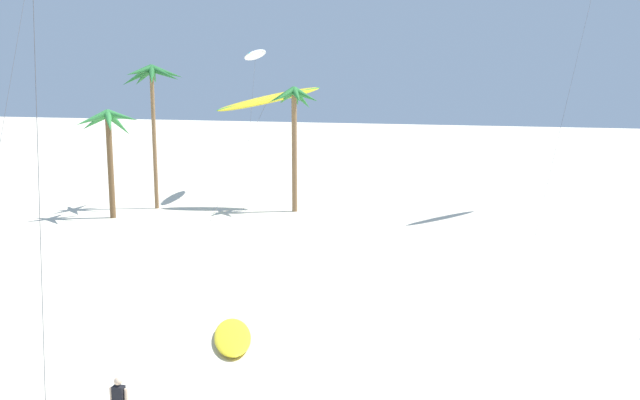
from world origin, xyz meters
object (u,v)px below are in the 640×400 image
grounded_kite_2 (233,337)px  flying_kite_1 (256,55)px  palm_tree_0 (151,84)px  flying_kite_2 (268,99)px  palm_tree_2 (294,109)px  palm_tree_1 (108,130)px

grounded_kite_2 → flying_kite_1: bearing=111.5°
palm_tree_0 → flying_kite_2: palm_tree_0 is taller
palm_tree_2 → flying_kite_2: (-2.27, 0.82, 0.62)m
flying_kite_2 → grounded_kite_2: flying_kite_2 is taller
palm_tree_0 → flying_kite_1: size_ratio=0.88×
palm_tree_2 → grounded_kite_2: 25.87m
palm_tree_1 → palm_tree_2: size_ratio=0.83×
palm_tree_2 → flying_kite_1: (-5.09, 5.28, 3.94)m
flying_kite_1 → grounded_kite_2: flying_kite_1 is taller
palm_tree_0 → palm_tree_2: (10.00, 2.00, -1.72)m
palm_tree_1 → flying_kite_2: flying_kite_2 is taller
palm_tree_1 → flying_kite_1: bearing=62.7°
grounded_kite_2 → palm_tree_1: bearing=134.0°
grounded_kite_2 → flying_kite_2: bearing=109.3°
palm_tree_0 → flying_kite_2: bearing=20.0°
palm_tree_2 → grounded_kite_2: (6.46, -24.03, -7.10)m
palm_tree_1 → palm_tree_0: bearing=77.0°
palm_tree_2 → flying_kite_2: 2.49m
palm_tree_0 → grounded_kite_2: size_ratio=2.64×
flying_kite_2 → flying_kite_1: bearing=122.3°
palm_tree_2 → flying_kite_1: 8.33m
palm_tree_0 → flying_kite_1: flying_kite_1 is taller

